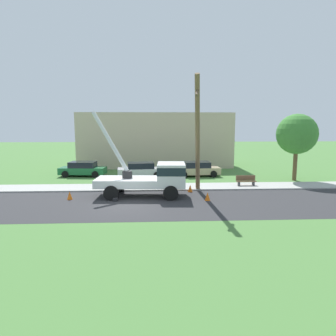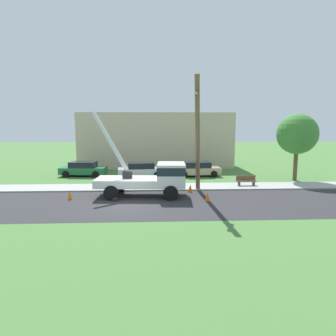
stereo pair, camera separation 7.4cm
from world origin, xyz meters
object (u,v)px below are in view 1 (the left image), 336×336
traffic_cone_curbside (190,188)px  parked_sedan_tan (197,169)px  park_bench (246,181)px  traffic_cone_behind (70,195)px  parked_sedan_green (83,169)px  leaning_utility_pole (198,136)px  utility_truck (153,177)px  parked_sedan_silver (141,170)px  traffic_cone_ahead (208,196)px  roadside_tree_near (297,134)px

traffic_cone_curbside → parked_sedan_tan: parked_sedan_tan is taller
parked_sedan_tan → park_bench: (3.26, -5.27, -0.25)m
traffic_cone_behind → parked_sedan_green: parked_sedan_green is taller
leaning_utility_pole → parked_sedan_tan: leaning_utility_pole is taller
utility_truck → traffic_cone_behind: utility_truck is taller
traffic_cone_behind → parked_sedan_tan: parked_sedan_tan is taller
traffic_cone_curbside → parked_sedan_silver: size_ratio=0.12×
traffic_cone_ahead → leaning_utility_pole: bearing=109.1°
leaning_utility_pole → traffic_cone_behind: leaning_utility_pole is taller
traffic_cone_curbside → parked_sedan_green: bearing=141.6°
parked_sedan_green → parked_sedan_tan: size_ratio=1.01×
utility_truck → traffic_cone_behind: (-5.61, -0.69, -1.13)m
traffic_cone_ahead → park_bench: park_bench is taller
traffic_cone_behind → parked_sedan_silver: 9.74m
traffic_cone_ahead → traffic_cone_behind: same height
utility_truck → parked_sedan_tan: utility_truck is taller
utility_truck → parked_sedan_silver: utility_truck is taller
traffic_cone_ahead → park_bench: size_ratio=0.35×
park_bench → utility_truck: bearing=-158.3°
parked_sedan_green → parked_sedan_silver: same height
utility_truck → traffic_cone_curbside: size_ratio=12.05×
traffic_cone_curbside → utility_truck: bearing=-156.5°
leaning_utility_pole → traffic_cone_curbside: leaning_utility_pole is taller
traffic_cone_behind → traffic_cone_curbside: (8.41, 1.91, 0.00)m
traffic_cone_ahead → traffic_cone_behind: 9.28m
parked_sedan_green → park_bench: bearing=-22.0°
traffic_cone_curbside → parked_sedan_silver: parked_sedan_silver is taller
roadside_tree_near → park_bench: bearing=-154.5°
traffic_cone_curbside → park_bench: park_bench is taller
leaning_utility_pole → parked_sedan_green: size_ratio=1.82×
parked_sedan_green → parked_sedan_tan: bearing=-3.0°
parked_sedan_green → parked_sedan_tan: (11.21, -0.59, 0.00)m
park_bench → traffic_cone_ahead: bearing=-131.9°
parked_sedan_tan → park_bench: bearing=-58.2°
leaning_utility_pole → parked_sedan_tan: bearing=81.6°
parked_sedan_green → traffic_cone_ahead: bearing=-44.4°
traffic_cone_curbside → parked_sedan_tan: (1.55, 7.07, 0.43)m
traffic_cone_behind → roadside_tree_near: size_ratio=0.09×
traffic_cone_behind → parked_sedan_green: 9.66m
traffic_cone_ahead → parked_sedan_silver: bearing=117.0°
utility_truck → leaning_utility_pole: (3.13, 0.06, 2.81)m
park_bench → traffic_cone_behind: bearing=-164.3°
traffic_cone_curbside → roadside_tree_near: roadside_tree_near is taller
parked_sedan_silver → traffic_cone_behind: bearing=-117.3°
leaning_utility_pole → parked_sedan_silver: 9.64m
utility_truck → park_bench: size_ratio=4.22×
parked_sedan_tan → roadside_tree_near: bearing=-18.0°
parked_sedan_tan → utility_truck: bearing=-117.7°
park_bench → parked_sedan_green: bearing=158.0°
utility_truck → traffic_cone_behind: bearing=-173.0°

